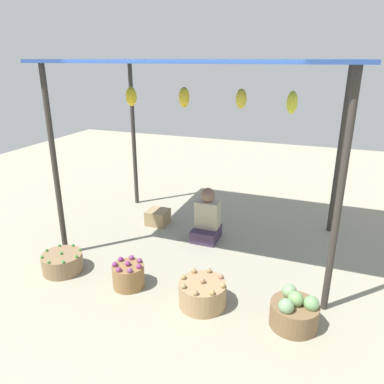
{
  "coord_description": "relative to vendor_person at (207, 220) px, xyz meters",
  "views": [
    {
      "loc": [
        1.52,
        -4.57,
        2.51
      ],
      "look_at": [
        0.0,
        -0.55,
        0.95
      ],
      "focal_mm": 34.5,
      "sensor_mm": 36.0,
      "label": 1
    }
  ],
  "objects": [
    {
      "name": "ground_plane",
      "position": [
        0.01,
        -0.09,
        -0.3
      ],
      "size": [
        14.0,
        14.0,
        0.0
      ],
      "primitive_type": "plane",
      "color": "#9C9781"
    },
    {
      "name": "market_stall_structure",
      "position": [
        0.01,
        -0.09,
        2.01
      ],
      "size": [
        3.65,
        2.31,
        2.5
      ],
      "color": "#38332D",
      "rests_on": "ground"
    },
    {
      "name": "vendor_person",
      "position": [
        0.0,
        0.0,
        0.0
      ],
      "size": [
        0.36,
        0.44,
        0.78
      ],
      "color": "#41324C",
      "rests_on": "ground"
    },
    {
      "name": "basket_green_chilies",
      "position": [
        -1.4,
        -1.47,
        -0.18
      ],
      "size": [
        0.49,
        0.49,
        0.26
      ],
      "color": "#8B6D4C",
      "rests_on": "ground"
    },
    {
      "name": "basket_purple_onions",
      "position": [
        -0.47,
        -1.47,
        -0.15
      ],
      "size": [
        0.37,
        0.37,
        0.33
      ],
      "color": "olive",
      "rests_on": "ground"
    },
    {
      "name": "basket_potatoes",
      "position": [
        0.45,
        -1.5,
        -0.16
      ],
      "size": [
        0.51,
        0.51,
        0.32
      ],
      "color": "#A58259",
      "rests_on": "ground"
    },
    {
      "name": "basket_cabbages",
      "position": [
        1.41,
        -1.49,
        -0.14
      ],
      "size": [
        0.47,
        0.47,
        0.38
      ],
      "color": "brown",
      "rests_on": "ground"
    },
    {
      "name": "wooden_crate_near_vendor",
      "position": [
        -0.9,
        0.21,
        -0.18
      ],
      "size": [
        0.32,
        0.32,
        0.23
      ],
      "primitive_type": "cube",
      "color": "#9C8258",
      "rests_on": "ground"
    }
  ]
}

